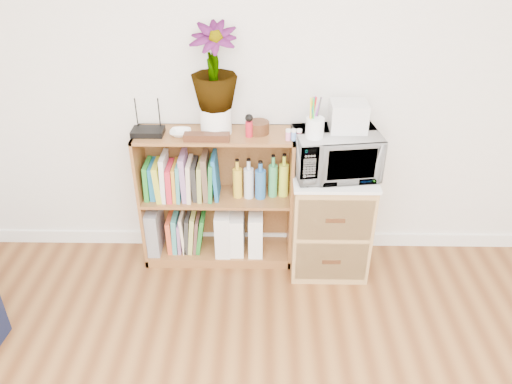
{
  "coord_description": "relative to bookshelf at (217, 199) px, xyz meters",
  "views": [
    {
      "loc": [
        -0.04,
        -0.73,
        2.23
      ],
      "look_at": [
        -0.09,
        1.95,
        0.62
      ],
      "focal_mm": 35.0,
      "sensor_mm": 36.0,
      "label": 1
    }
  ],
  "objects": [
    {
      "name": "magazine_holder_right",
      "position": [
        0.26,
        -0.01,
        -0.25
      ],
      "size": [
        0.1,
        0.24,
        0.3
      ],
      "primitive_type": "cube",
      "color": "white",
      "rests_on": "bookshelf"
    },
    {
      "name": "paint_jars",
      "position": [
        0.49,
        -0.09,
        0.51
      ],
      "size": [
        0.12,
        0.04,
        0.06
      ],
      "primitive_type": "cube",
      "color": "pink",
      "rests_on": "bookshelf"
    },
    {
      "name": "wooden_bowl",
      "position": [
        0.28,
        0.01,
        0.51
      ],
      "size": [
        0.13,
        0.13,
        0.08
      ],
      "primitive_type": "cylinder",
      "color": "#381E0F",
      "rests_on": "bookshelf"
    },
    {
      "name": "microwave",
      "position": [
        0.75,
        -0.08,
        0.38
      ],
      "size": [
        0.55,
        0.41,
        0.28
      ],
      "primitive_type": "imported",
      "rotation": [
        0.0,
        0.0,
        0.14
      ],
      "color": "silver",
      "rests_on": "wicker_unit"
    },
    {
      "name": "potted_plant",
      "position": [
        0.01,
        0.02,
        0.89
      ],
      "size": [
        0.28,
        0.28,
        0.5
      ],
      "primitive_type": "imported",
      "color": "#347830",
      "rests_on": "plant_pot"
    },
    {
      "name": "liquor_bottles",
      "position": [
        0.33,
        -0.0,
        0.16
      ],
      "size": [
        0.44,
        0.07,
        0.29
      ],
      "color": "gold",
      "rests_on": "bookshelf"
    },
    {
      "name": "file_box",
      "position": [
        -0.45,
        0.0,
        -0.24
      ],
      "size": [
        0.1,
        0.26,
        0.33
      ],
      "primitive_type": "cube",
      "color": "gray",
      "rests_on": "bookshelf"
    },
    {
      "name": "magazine_holder_mid",
      "position": [
        0.13,
        -0.01,
        -0.26
      ],
      "size": [
        0.09,
        0.23,
        0.29
      ],
      "primitive_type": "cube",
      "color": "white",
      "rests_on": "bookshelf"
    },
    {
      "name": "lower_books",
      "position": [
        -0.23,
        -0.0,
        -0.27
      ],
      "size": [
        0.26,
        0.19,
        0.29
      ],
      "color": "#D44825",
      "rests_on": "bookshelf"
    },
    {
      "name": "kokeshi_doll",
      "position": [
        0.22,
        -0.04,
        0.52
      ],
      "size": [
        0.04,
        0.04,
        0.1
      ],
      "primitive_type": "cylinder",
      "color": "#AE1525",
      "rests_on": "bookshelf"
    },
    {
      "name": "skirting_board",
      "position": [
        0.35,
        0.14,
        -0.42
      ],
      "size": [
        4.0,
        0.02,
        0.1
      ],
      "primitive_type": "cube",
      "color": "white",
      "rests_on": "ground"
    },
    {
      "name": "white_bowl",
      "position": [
        -0.2,
        -0.03,
        0.49
      ],
      "size": [
        0.13,
        0.13,
        0.03
      ],
      "primitive_type": "imported",
      "color": "white",
      "rests_on": "bookshelf"
    },
    {
      "name": "small_appliance",
      "position": [
        0.81,
        -0.04,
        0.61
      ],
      "size": [
        0.22,
        0.18,
        0.17
      ],
      "primitive_type": "cube",
      "color": "silver",
      "rests_on": "microwave"
    },
    {
      "name": "router",
      "position": [
        -0.4,
        -0.02,
        0.49
      ],
      "size": [
        0.19,
        0.13,
        0.04
      ],
      "primitive_type": "cube",
      "color": "black",
      "rests_on": "bookshelf"
    },
    {
      "name": "wicker_unit",
      "position": [
        0.75,
        -0.08,
        -0.12
      ],
      "size": [
        0.5,
        0.45,
        0.7
      ],
      "primitive_type": "cube",
      "color": "#9E7542",
      "rests_on": "ground"
    },
    {
      "name": "magazine_holder_left",
      "position": [
        0.04,
        -0.01,
        -0.25
      ],
      "size": [
        0.1,
        0.26,
        0.32
      ],
      "primitive_type": "cube",
      "color": "silver",
      "rests_on": "bookshelf"
    },
    {
      "name": "bookshelf",
      "position": [
        0.0,
        0.0,
        0.0
      ],
      "size": [
        1.0,
        0.3,
        0.95
      ],
      "primitive_type": "cube",
      "color": "brown",
      "rests_on": "ground"
    },
    {
      "name": "pen_cup",
      "position": [
        0.6,
        -0.15,
        0.58
      ],
      "size": [
        0.11,
        0.11,
        0.12
      ],
      "primitive_type": "cylinder",
      "color": "white",
      "rests_on": "microwave"
    },
    {
      "name": "trinket_box",
      "position": [
        -0.03,
        -0.1,
        0.5
      ],
      "size": [
        0.27,
        0.07,
        0.04
      ],
      "primitive_type": "cube",
      "color": "#331C0E",
      "rests_on": "bookshelf"
    },
    {
      "name": "plant_pot",
      "position": [
        0.01,
        0.02,
        0.56
      ],
      "size": [
        0.19,
        0.19,
        0.16
      ],
      "primitive_type": "cylinder",
      "color": "white",
      "rests_on": "bookshelf"
    },
    {
      "name": "cookbooks",
      "position": [
        -0.22,
        0.0,
        0.16
      ],
      "size": [
        0.48,
        0.2,
        0.31
      ],
      "color": "#238328",
      "rests_on": "bookshelf"
    }
  ]
}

